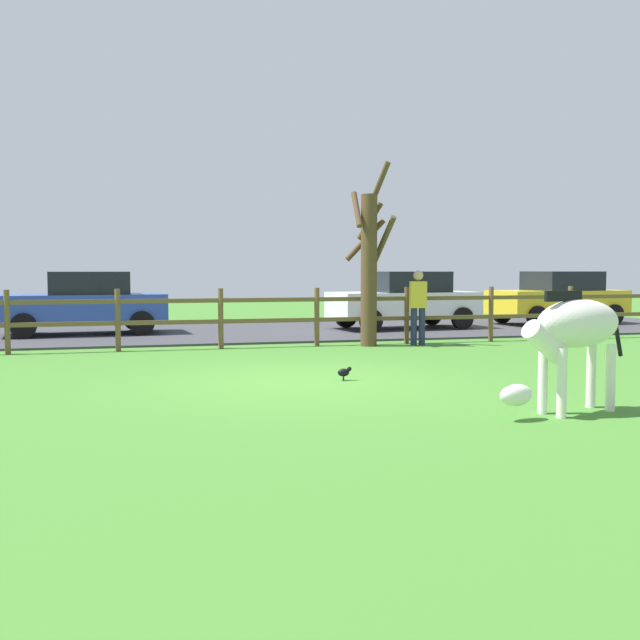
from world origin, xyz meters
name	(u,v)px	position (x,y,z in m)	size (l,w,h in m)	color
ground_plane	(303,382)	(0.00, 0.00, 0.00)	(60.00, 60.00, 0.00)	#3D7528
parking_asphalt	(221,331)	(0.00, 9.30, 0.03)	(28.00, 7.40, 0.05)	#38383D
paddock_fence	(221,314)	(-0.55, 5.00, 0.72)	(21.01, 0.11, 1.27)	brown
bare_tree	(369,262)	(2.64, 4.71, 1.82)	(0.94, 0.87, 3.99)	#513A23
zebra	(573,333)	(2.42, -3.15, 0.93)	(1.90, 0.78, 1.41)	white
crow_on_grass	(344,372)	(0.63, -0.05, 0.13)	(0.21, 0.10, 0.20)	black
parked_car_blue	(84,302)	(-3.47, 8.81, 0.84)	(4.13, 2.15, 1.56)	#2D4CAD
parked_car_yellow	(559,297)	(10.01, 8.92, 0.84)	(4.14, 2.17, 1.56)	yellow
parked_car_white	(405,300)	(4.93, 8.46, 0.84)	(4.14, 2.18, 1.56)	white
visitor_near_fence	(418,304)	(3.71, 4.56, 0.91)	(0.40, 0.30, 1.64)	#232847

